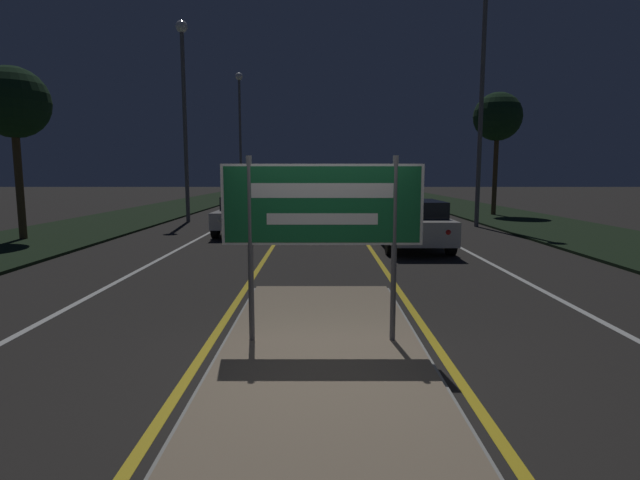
{
  "coord_description": "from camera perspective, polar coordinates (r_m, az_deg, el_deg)",
  "views": [
    {
      "loc": [
        -0.03,
        -5.4,
        2.2
      ],
      "look_at": [
        0.0,
        2.24,
        1.19
      ],
      "focal_mm": 28.0,
      "sensor_mm": 36.0,
      "label": 1
    }
  ],
  "objects": [
    {
      "name": "ground_plane",
      "position": [
        5.83,
        0.08,
        -14.62
      ],
      "size": [
        160.0,
        160.0,
        0.0
      ],
      "primitive_type": "plane",
      "color": "#282623"
    },
    {
      "name": "median_island",
      "position": [
        6.51,
        0.05,
        -11.81
      ],
      "size": [
        2.56,
        6.24,
        0.1
      ],
      "color": "#999993",
      "rests_on": "ground_plane"
    },
    {
      "name": "verge_left",
      "position": [
        27.19,
        -20.61,
        2.52
      ],
      "size": [
        5.0,
        100.0,
        0.08
      ],
      "color": "black",
      "rests_on": "ground_plane"
    },
    {
      "name": "verge_right",
      "position": [
        27.21,
        20.31,
        2.54
      ],
      "size": [
        5.0,
        100.0,
        0.08
      ],
      "color": "black",
      "rests_on": "ground_plane"
    },
    {
      "name": "centre_line_yellow_left",
      "position": [
        30.51,
        -2.92,
        3.42
      ],
      "size": [
        0.12,
        70.0,
        0.01
      ],
      "color": "gold",
      "rests_on": "ground_plane"
    },
    {
      "name": "centre_line_yellow_right",
      "position": [
        30.51,
        2.61,
        3.43
      ],
      "size": [
        0.12,
        70.0,
        0.01
      ],
      "color": "gold",
      "rests_on": "ground_plane"
    },
    {
      "name": "lane_line_white_left",
      "position": [
        30.76,
        -8.02,
        3.39
      ],
      "size": [
        0.12,
        70.0,
        0.01
      ],
      "color": "silver",
      "rests_on": "ground_plane"
    },
    {
      "name": "lane_line_white_right",
      "position": [
        30.77,
        7.7,
        3.4
      ],
      "size": [
        0.12,
        70.0,
        0.01
      ],
      "color": "silver",
      "rests_on": "ground_plane"
    },
    {
      "name": "edge_line_white_left",
      "position": [
        31.31,
        -13.47,
        3.33
      ],
      "size": [
        0.1,
        70.0,
        0.01
      ],
      "color": "silver",
      "rests_on": "ground_plane"
    },
    {
      "name": "edge_line_white_right",
      "position": [
        31.32,
        13.16,
        3.34
      ],
      "size": [
        0.1,
        70.0,
        0.01
      ],
      "color": "silver",
      "rests_on": "ground_plane"
    },
    {
      "name": "highway_sign",
      "position": [
        6.16,
        0.05,
        3.29
      ],
      "size": [
        2.49,
        0.07,
        2.32
      ],
      "color": "#56565B",
      "rests_on": "median_island"
    },
    {
      "name": "streetlight_left_near",
      "position": [
        24.07,
        -15.51,
        15.81
      ],
      "size": [
        0.52,
        0.52,
        8.91
      ],
      "color": "#56565B",
      "rests_on": "ground_plane"
    },
    {
      "name": "streetlight_left_far",
      "position": [
        39.34,
        -9.36,
        13.62
      ],
      "size": [
        0.56,
        0.56,
        9.74
      ],
      "color": "#56565B",
      "rests_on": "ground_plane"
    },
    {
      "name": "streetlight_right_near",
      "position": [
        22.34,
        17.92,
        18.79
      ],
      "size": [
        0.55,
        0.55,
        10.36
      ],
      "color": "#56565B",
      "rests_on": "ground_plane"
    },
    {
      "name": "car_receding_0",
      "position": [
        15.03,
        10.29,
        1.92
      ],
      "size": [
        1.87,
        4.35,
        1.43
      ],
      "color": "silver",
      "rests_on": "ground_plane"
    },
    {
      "name": "car_receding_1",
      "position": [
        26.89,
        5.71,
        4.51
      ],
      "size": [
        1.9,
        4.8,
        1.5
      ],
      "color": "black",
      "rests_on": "ground_plane"
    },
    {
      "name": "car_receding_2",
      "position": [
        40.65,
        3.5,
        5.49
      ],
      "size": [
        1.89,
        4.13,
        1.42
      ],
      "color": "black",
      "rests_on": "ground_plane"
    },
    {
      "name": "car_approaching_0",
      "position": [
        18.73,
        -8.62,
        3.02
      ],
      "size": [
        1.97,
        4.34,
        1.38
      ],
      "color": "silver",
      "rests_on": "ground_plane"
    },
    {
      "name": "roadside_palm_left",
      "position": [
        19.16,
        -31.88,
        13.1
      ],
      "size": [
        2.26,
        2.26,
        5.52
      ],
      "color": "#4C3823",
      "rests_on": "verge_left"
    },
    {
      "name": "roadside_palm_right",
      "position": [
        27.89,
        19.43,
        13.05
      ],
      "size": [
        2.46,
        2.46,
        6.27
      ],
      "color": "#4C3823",
      "rests_on": "verge_right"
    }
  ]
}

